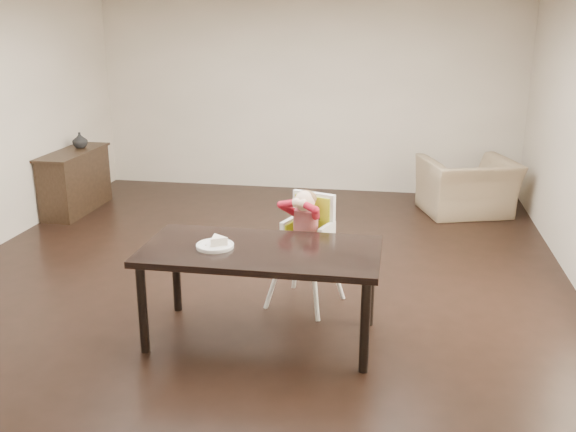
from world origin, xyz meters
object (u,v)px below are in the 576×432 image
object	(u,v)px
armchair	(468,178)
sideboard	(75,181)
dining_table	(261,258)
high_chair	(307,224)

from	to	relation	value
armchair	sideboard	distance (m)	5.03
dining_table	sideboard	size ratio (longest dim) A/B	1.43
dining_table	armchair	xyz separation A→B (m)	(1.88, 3.72, -0.19)
high_chair	armchair	bearing A→B (deg)	80.80
dining_table	high_chair	size ratio (longest dim) A/B	1.74
high_chair	dining_table	bearing A→B (deg)	-90.26
armchair	sideboard	xyz separation A→B (m)	(-4.98, -0.73, -0.08)
high_chair	sideboard	distance (m)	4.07
high_chair	sideboard	xyz separation A→B (m)	(-3.35, 2.29, -0.33)
sideboard	armchair	bearing A→B (deg)	8.30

